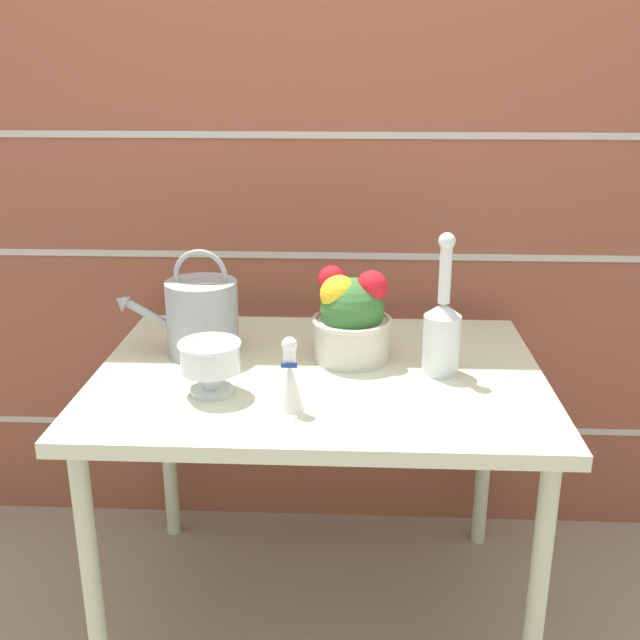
% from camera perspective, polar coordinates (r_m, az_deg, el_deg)
% --- Properties ---
extents(ground_plane, '(12.00, 12.00, 0.00)m').
position_cam_1_polar(ground_plane, '(2.29, -0.05, -21.22)').
color(ground_plane, gray).
extents(brick_wall, '(3.60, 0.08, 2.20)m').
position_cam_1_polar(brick_wall, '(2.30, 0.58, 9.53)').
color(brick_wall, brown).
rests_on(brick_wall, ground_plane).
extents(patio_table, '(1.12, 0.83, 0.74)m').
position_cam_1_polar(patio_table, '(1.93, -0.06, -5.74)').
color(patio_table, beige).
rests_on(patio_table, ground_plane).
extents(watering_can, '(0.33, 0.19, 0.29)m').
position_cam_1_polar(watering_can, '(2.00, -9.03, 0.28)').
color(watering_can, '#93999E').
rests_on(watering_can, patio_table).
extents(crystal_pedestal_bowl, '(0.15, 0.15, 0.13)m').
position_cam_1_polar(crystal_pedestal_bowl, '(1.76, -8.37, -3.00)').
color(crystal_pedestal_bowl, silver).
rests_on(crystal_pedestal_bowl, patio_table).
extents(flower_planter, '(0.21, 0.21, 0.25)m').
position_cam_1_polar(flower_planter, '(1.93, 2.38, 0.17)').
color(flower_planter, beige).
rests_on(flower_planter, patio_table).
extents(glass_decanter, '(0.09, 0.09, 0.36)m').
position_cam_1_polar(glass_decanter, '(1.87, 9.30, -0.80)').
color(glass_decanter, silver).
rests_on(glass_decanter, patio_table).
extents(figurine_vase, '(0.06, 0.06, 0.17)m').
position_cam_1_polar(figurine_vase, '(1.67, -2.31, -4.60)').
color(figurine_vase, white).
rests_on(figurine_vase, patio_table).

